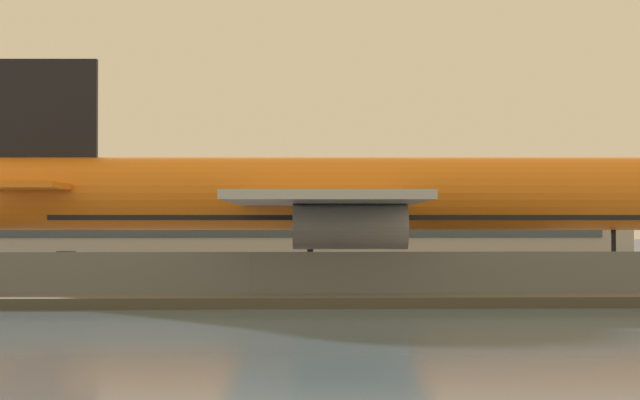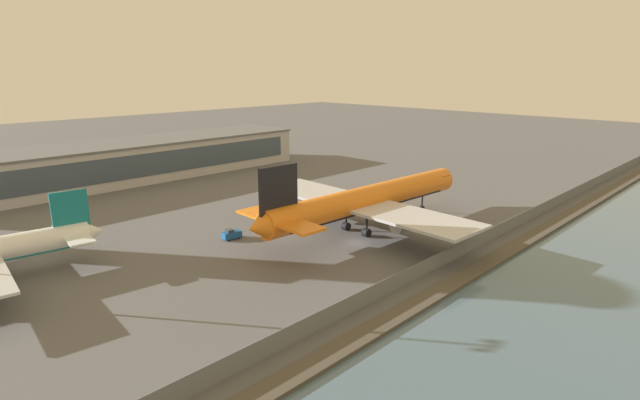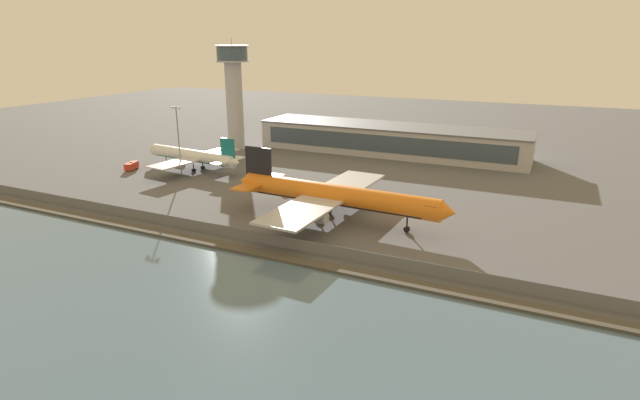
# 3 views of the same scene
# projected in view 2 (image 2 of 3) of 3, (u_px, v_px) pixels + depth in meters

# --- Properties ---
(ground_plane) EXTENTS (500.00, 500.00, 0.00)m
(ground_plane) POSITION_uv_depth(u_px,v_px,m) (356.00, 242.00, 84.24)
(ground_plane) COLOR #565659
(shoreline_seawall) EXTENTS (320.00, 3.00, 0.50)m
(shoreline_seawall) POSITION_uv_depth(u_px,v_px,m) (467.00, 275.00, 70.34)
(shoreline_seawall) COLOR #474238
(shoreline_seawall) RESTS_ON ground
(perimeter_fence) EXTENTS (280.00, 0.10, 2.42)m
(perimeter_fence) POSITION_uv_depth(u_px,v_px,m) (440.00, 260.00, 73.13)
(perimeter_fence) COLOR slate
(perimeter_fence) RESTS_ON ground
(cargo_jet_orange) EXTENTS (52.66, 45.40, 14.62)m
(cargo_jet_orange) POSITION_uv_depth(u_px,v_px,m) (366.00, 200.00, 89.17)
(cargo_jet_orange) COLOR orange
(cargo_jet_orange) RESTS_ON ground
(baggage_tug) EXTENTS (3.41, 2.07, 1.80)m
(baggage_tug) POSITION_uv_depth(u_px,v_px,m) (232.00, 234.00, 85.73)
(baggage_tug) COLOR #19519E
(baggage_tug) RESTS_ON ground
(terminal_building) EXTENTS (94.45, 20.57, 9.95)m
(terminal_building) POSITION_uv_depth(u_px,v_px,m) (132.00, 160.00, 131.18)
(terminal_building) COLOR #B2B2B7
(terminal_building) RESTS_ON ground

